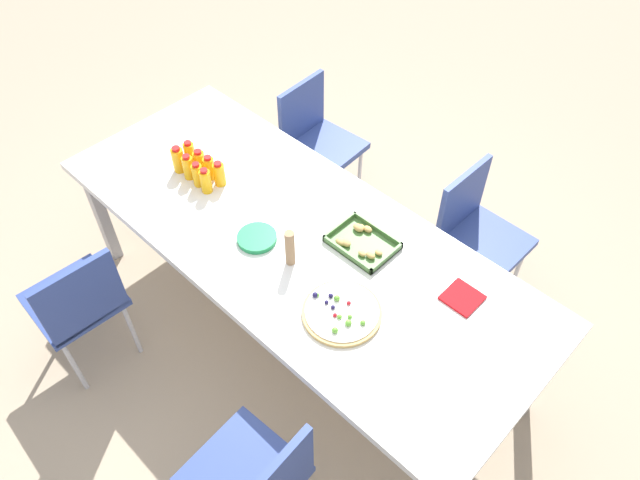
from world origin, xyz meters
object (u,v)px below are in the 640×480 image
at_px(chair_far_left, 316,136).
at_px(juice_bottle_3, 206,181).
at_px(fruit_pizza, 342,312).
at_px(plate_stack, 257,238).
at_px(juice_bottle_5, 199,162).
at_px(juice_bottle_2, 198,175).
at_px(chair_near_left, 78,302).
at_px(cardboard_tube, 290,248).
at_px(chair_far_right, 476,230).
at_px(juice_bottle_7, 219,174).
at_px(juice_bottle_0, 178,160).
at_px(party_table, 295,242).
at_px(napkin_stack, 462,297).
at_px(juice_bottle_1, 188,167).
at_px(juice_bottle_6, 209,168).
at_px(snack_tray, 361,242).
at_px(juice_bottle_4, 190,154).

relative_size(chair_far_left, juice_bottle_3, 5.89).
xyz_separation_m(fruit_pizza, plate_stack, (-0.56, 0.04, -0.00)).
bearing_deg(juice_bottle_5, juice_bottle_2, -43.09).
distance_m(juice_bottle_3, juice_bottle_5, 0.16).
distance_m(chair_near_left, cardboard_tube, 1.07).
bearing_deg(chair_far_right, juice_bottle_7, -49.53).
height_order(juice_bottle_0, fruit_pizza, juice_bottle_0).
xyz_separation_m(party_table, plate_stack, (-0.10, -0.14, 0.07)).
relative_size(juice_bottle_3, cardboard_tube, 0.74).
bearing_deg(juice_bottle_2, napkin_stack, 13.47).
bearing_deg(napkin_stack, juice_bottle_1, -167.29).
bearing_deg(juice_bottle_6, juice_bottle_0, -155.01).
xyz_separation_m(juice_bottle_1, juice_bottle_6, (0.08, 0.07, -0.00)).
xyz_separation_m(chair_far_left, juice_bottle_6, (0.06, -0.83, 0.30)).
height_order(chair_far_left, napkin_stack, chair_far_left).
bearing_deg(plate_stack, juice_bottle_2, 174.00).
height_order(juice_bottle_0, juice_bottle_2, juice_bottle_0).
bearing_deg(cardboard_tube, juice_bottle_0, 177.51).
bearing_deg(chair_far_left, chair_near_left, -1.40).
height_order(chair_near_left, fruit_pizza, chair_near_left).
bearing_deg(juice_bottle_5, fruit_pizza, -7.90).
distance_m(juice_bottle_7, snack_tray, 0.81).
xyz_separation_m(party_table, juice_bottle_3, (-0.52, -0.09, 0.12)).
relative_size(juice_bottle_7, plate_stack, 0.75).
bearing_deg(juice_bottle_0, juice_bottle_5, 39.75).
distance_m(juice_bottle_0, napkin_stack, 1.57).
relative_size(snack_tray, napkin_stack, 1.98).
relative_size(juice_bottle_1, juice_bottle_6, 1.04).
xyz_separation_m(chair_far_left, plate_stack, (0.55, -0.96, 0.25)).
relative_size(chair_far_right, snack_tray, 2.79).
xyz_separation_m(juice_bottle_2, fruit_pizza, (1.06, -0.09, -0.05)).
height_order(juice_bottle_5, cardboard_tube, cardboard_tube).
bearing_deg(juice_bottle_2, fruit_pizza, -4.74).
xyz_separation_m(juice_bottle_6, snack_tray, (0.86, 0.19, -0.05)).
xyz_separation_m(chair_far_right, juice_bottle_2, (-1.09, -0.93, 0.30)).
distance_m(chair_far_left, juice_bottle_3, 0.97).
bearing_deg(juice_bottle_1, party_table, 7.72).
bearing_deg(chair_near_left, fruit_pizza, -53.77).
relative_size(juice_bottle_6, napkin_stack, 0.90).
distance_m(party_table, juice_bottle_4, 0.75).
distance_m(chair_far_left, snack_tray, 1.15).
distance_m(chair_far_right, cardboard_tube, 1.09).
bearing_deg(juice_bottle_4, juice_bottle_7, 2.36).
distance_m(chair_far_right, juice_bottle_4, 1.54).
distance_m(chair_far_left, chair_far_right, 1.15).
bearing_deg(juice_bottle_2, party_table, 8.87).
distance_m(juice_bottle_2, cardboard_tube, 0.70).
relative_size(chair_far_right, juice_bottle_2, 6.07).
bearing_deg(chair_far_left, juice_bottle_4, -9.81).
relative_size(juice_bottle_5, snack_tray, 0.45).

